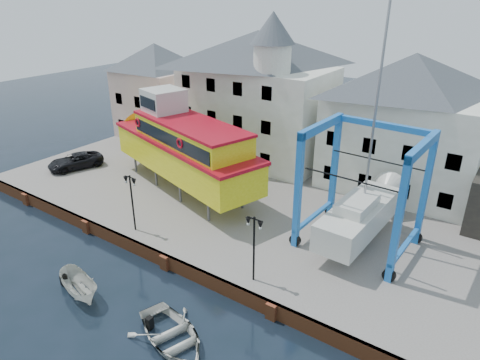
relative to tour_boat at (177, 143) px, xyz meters
The scene contains 13 objects.
ground 11.89m from the tour_boat, 52.78° to the right, with size 140.00×140.00×0.00m, color black.
hardstanding 8.20m from the tour_boat, 19.59° to the left, with size 44.00×22.00×1.00m, color #6A635D.
quay_wall 11.62m from the tour_boat, 52.45° to the right, with size 44.00×0.47×1.00m.
building_pink 14.82m from the tour_boat, 140.74° to the left, with size 8.00×7.00×10.30m.
building_white_main 10.20m from the tour_boat, 80.05° to the left, with size 14.00×8.30×14.00m.
building_white_right 18.78m from the tour_boat, 33.57° to the left, with size 12.00×8.00×11.20m.
lamp_post_left 7.92m from the tour_boat, 70.94° to the right, with size 1.12×0.32×4.20m.
lamp_post_right 14.64m from the tour_boat, 30.67° to the right, with size 1.12×0.32×4.20m.
tour_boat is the anchor object (origin of this frame).
travel_lift 16.16m from the tour_boat, ahead, with size 7.28×10.12×15.14m.
van 11.50m from the tour_boat, 165.86° to the right, with size 2.30×4.98×1.38m, color black.
motorboat_a 14.90m from the tour_boat, 72.28° to the right, with size 1.45×3.85×1.49m, color silver.
motorboat_b 17.91m from the tour_boat, 49.19° to the right, with size 3.57×5.00×1.04m, color silver.
Camera 1 is at (17.09, -16.10, 16.54)m, focal length 32.00 mm.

